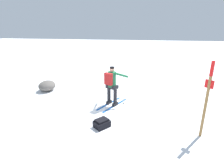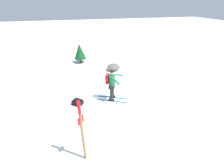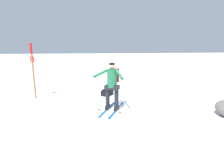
{
  "view_description": "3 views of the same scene",
  "coord_description": "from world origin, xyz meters",
  "px_view_note": "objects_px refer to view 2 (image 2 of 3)",
  "views": [
    {
      "loc": [
        -6.33,
        -2.04,
        3.19
      ],
      "look_at": [
        0.44,
        -0.72,
        0.94
      ],
      "focal_mm": 28.0,
      "sensor_mm": 36.0,
      "label": 1
    },
    {
      "loc": [
        -1.23,
        -7.12,
        4.59
      ],
      "look_at": [
        0.44,
        -0.72,
        0.94
      ],
      "focal_mm": 24.0,
      "sensor_mm": 36.0,
      "label": 2
    },
    {
      "loc": [
        6.27,
        -1.43,
        2.27
      ],
      "look_at": [
        0.44,
        -0.72,
        0.94
      ],
      "focal_mm": 28.0,
      "sensor_mm": 36.0,
      "label": 3
    }
  ],
  "objects_px": {
    "trail_marker": "(82,128)",
    "rock_boulder": "(113,67)",
    "dropped_backpack": "(78,102)",
    "pine_tree": "(80,51)",
    "skier": "(112,84)"
  },
  "relations": [
    {
      "from": "trail_marker",
      "to": "rock_boulder",
      "type": "bearing_deg",
      "value": 67.61
    },
    {
      "from": "dropped_backpack",
      "to": "rock_boulder",
      "type": "height_order",
      "value": "rock_boulder"
    },
    {
      "from": "dropped_backpack",
      "to": "pine_tree",
      "type": "relative_size",
      "value": 0.39
    },
    {
      "from": "skier",
      "to": "trail_marker",
      "type": "distance_m",
      "value": 3.57
    },
    {
      "from": "skier",
      "to": "pine_tree",
      "type": "distance_m",
      "value": 6.14
    },
    {
      "from": "skier",
      "to": "rock_boulder",
      "type": "distance_m",
      "value": 3.89
    },
    {
      "from": "dropped_backpack",
      "to": "rock_boulder",
      "type": "distance_m",
      "value": 4.68
    },
    {
      "from": "skier",
      "to": "dropped_backpack",
      "type": "distance_m",
      "value": 1.97
    },
    {
      "from": "trail_marker",
      "to": "skier",
      "type": "bearing_deg",
      "value": 61.3
    },
    {
      "from": "dropped_backpack",
      "to": "rock_boulder",
      "type": "bearing_deg",
      "value": 52.01
    },
    {
      "from": "dropped_backpack",
      "to": "trail_marker",
      "type": "height_order",
      "value": "trail_marker"
    },
    {
      "from": "trail_marker",
      "to": "pine_tree",
      "type": "height_order",
      "value": "trail_marker"
    },
    {
      "from": "rock_boulder",
      "to": "pine_tree",
      "type": "height_order",
      "value": "pine_tree"
    },
    {
      "from": "dropped_backpack",
      "to": "skier",
      "type": "bearing_deg",
      "value": 0.37
    },
    {
      "from": "dropped_backpack",
      "to": "trail_marker",
      "type": "relative_size",
      "value": 0.27
    }
  ]
}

